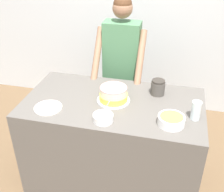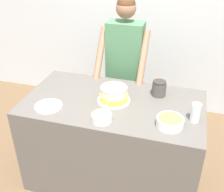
% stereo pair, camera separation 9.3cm
% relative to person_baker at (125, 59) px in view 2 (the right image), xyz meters
% --- Properties ---
extents(wall_back, '(10.00, 0.05, 2.60)m').
position_rel_person_baker_xyz_m(wall_back, '(0.07, 0.82, 0.31)').
color(wall_back, silver).
rests_on(wall_back, ground_plane).
extents(counter, '(1.55, 0.84, 0.88)m').
position_rel_person_baker_xyz_m(counter, '(0.07, -0.68, -0.55)').
color(counter, '#5B5651').
rests_on(counter, ground_plane).
extents(person_baker, '(0.50, 0.45, 1.64)m').
position_rel_person_baker_xyz_m(person_baker, '(0.00, 0.00, 0.00)').
color(person_baker, '#2D2D38').
rests_on(person_baker, ground_plane).
extents(cake, '(0.29, 0.29, 0.13)m').
position_rel_person_baker_xyz_m(cake, '(0.07, -0.66, -0.05)').
color(cake, silver).
rests_on(cake, counter).
extents(frosting_bowl_olive, '(0.21, 0.21, 0.07)m').
position_rel_person_baker_xyz_m(frosting_bowl_olive, '(0.57, -0.89, -0.07)').
color(frosting_bowl_olive, white).
rests_on(frosting_bowl_olive, counter).
extents(frosting_bowl_pink, '(0.16, 0.16, 0.15)m').
position_rel_person_baker_xyz_m(frosting_bowl_pink, '(0.06, -0.97, -0.08)').
color(frosting_bowl_pink, white).
rests_on(frosting_bowl_pink, counter).
extents(drinking_glass, '(0.07, 0.07, 0.15)m').
position_rel_person_baker_xyz_m(drinking_glass, '(0.75, -0.78, -0.03)').
color(drinking_glass, silver).
rests_on(drinking_glass, counter).
extents(ceramic_plate, '(0.23, 0.23, 0.01)m').
position_rel_person_baker_xyz_m(ceramic_plate, '(-0.43, -0.91, -0.11)').
color(ceramic_plate, white).
rests_on(ceramic_plate, counter).
extents(stoneware_jar, '(0.12, 0.12, 0.14)m').
position_rel_person_baker_xyz_m(stoneware_jar, '(0.43, -0.46, -0.04)').
color(stoneware_jar, '#4C4742').
rests_on(stoneware_jar, counter).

